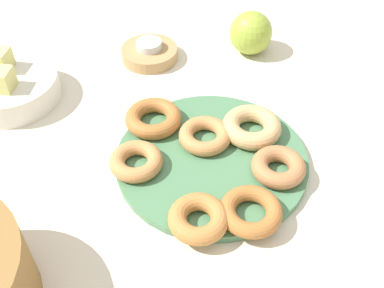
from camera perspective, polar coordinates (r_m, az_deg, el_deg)
ground_plane at (r=0.71m, az=2.42°, el=-2.27°), size 2.40×2.40×0.00m
donut_plate at (r=0.70m, az=2.44°, el=-1.90°), size 0.29×0.29×0.01m
donut_0 at (r=0.61m, az=0.81°, el=-9.23°), size 0.08×0.08×0.02m
donut_1 at (r=0.73m, az=7.41°, el=2.12°), size 0.12×0.12×0.03m
donut_2 at (r=0.74m, az=-4.82°, el=3.21°), size 0.11×0.11×0.02m
donut_3 at (r=0.68m, az=10.67°, el=-2.81°), size 0.11×0.11×0.02m
donut_4 at (r=0.71m, az=1.61°, el=1.04°), size 0.10×0.10×0.02m
donut_5 at (r=0.62m, az=7.30°, el=-8.29°), size 0.11×0.11×0.02m
donut_6 at (r=0.68m, az=-6.95°, el=-2.13°), size 0.11×0.11×0.02m
candle_holder at (r=0.91m, az=-5.28°, el=11.11°), size 0.11×0.11×0.02m
tealight at (r=0.90m, az=-5.36°, el=12.14°), size 0.05×0.05×0.01m
fruit_bowl at (r=0.86m, az=-21.58°, el=6.46°), size 0.17×0.17×0.04m
melon_chunk_left at (r=0.82m, az=-22.62°, el=7.39°), size 0.04×0.04×0.04m
apple at (r=0.92m, az=7.32°, el=13.52°), size 0.08×0.08×0.08m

